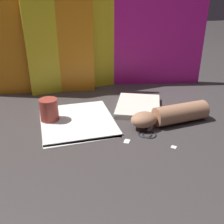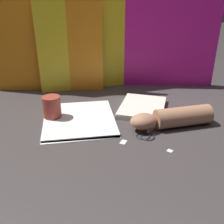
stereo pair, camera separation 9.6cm
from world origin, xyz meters
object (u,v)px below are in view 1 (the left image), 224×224
object	(u,v)px
paper_stack	(78,121)
book_closed	(138,106)
scissors	(148,131)
hand_forearm	(171,115)
mug	(49,111)

from	to	relation	value
paper_stack	book_closed	bearing A→B (deg)	12.38
paper_stack	scissors	distance (m)	0.28
book_closed	scissors	xyz separation A→B (m)	(-0.03, -0.20, -0.01)
book_closed	scissors	world-z (taller)	book_closed
hand_forearm	mug	world-z (taller)	mug
paper_stack	mug	bearing A→B (deg)	164.44
book_closed	scissors	bearing A→B (deg)	-99.46
hand_forearm	paper_stack	bearing A→B (deg)	163.70
book_closed	mug	size ratio (longest dim) A/B	3.06
paper_stack	book_closed	xyz separation A→B (m)	(0.27, 0.06, 0.01)
scissors	hand_forearm	world-z (taller)	hand_forearm
book_closed	hand_forearm	bearing A→B (deg)	-65.29
mug	paper_stack	bearing A→B (deg)	-15.56
hand_forearm	mug	size ratio (longest dim) A/B	3.40
book_closed	mug	bearing A→B (deg)	-175.30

